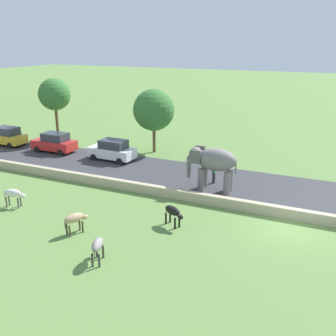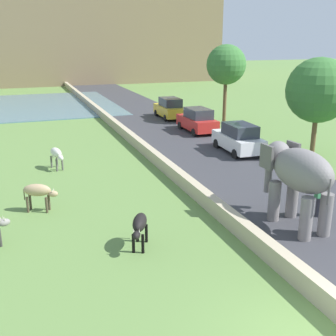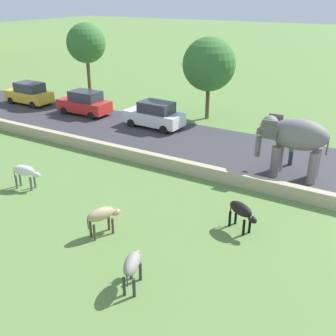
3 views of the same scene
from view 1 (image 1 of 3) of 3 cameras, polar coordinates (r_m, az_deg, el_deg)
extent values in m
plane|color=#608442|center=(22.26, 17.69, -8.46)|extent=(220.00, 220.00, 0.00)
cube|color=#38383D|center=(34.44, -15.97, 1.36)|extent=(7.00, 120.00, 0.06)
cube|color=tan|center=(30.38, -17.66, -0.51)|extent=(0.40, 110.00, 0.64)
ellipsoid|color=slate|center=(25.54, 7.14, 1.22)|extent=(1.55, 2.77, 1.50)
cylinder|color=slate|center=(25.83, 4.90, -1.87)|extent=(0.44, 0.44, 1.60)
cylinder|color=slate|center=(26.59, 5.41, -1.28)|extent=(0.44, 0.44, 1.60)
cylinder|color=slate|center=(25.44, 8.70, -2.35)|extent=(0.44, 0.44, 1.60)
cylinder|color=slate|center=(26.21, 9.10, -1.74)|extent=(0.44, 0.44, 1.60)
ellipsoid|color=slate|center=(25.84, 4.11, 1.96)|extent=(1.05, 0.95, 1.10)
cube|color=#575454|center=(25.25, 4.00, 1.65)|extent=(0.16, 0.71, 0.90)
cube|color=#575454|center=(26.35, 4.78, 2.35)|extent=(0.16, 0.71, 0.90)
cylinder|color=slate|center=(26.24, 3.08, 0.21)|extent=(0.28, 0.28, 1.50)
cone|color=silver|center=(25.89, 3.09, 1.00)|extent=(0.15, 0.56, 0.17)
cone|color=silver|center=(26.29, 3.39, 1.27)|extent=(0.15, 0.56, 0.17)
cylinder|color=#575454|center=(25.38, 10.00, 0.14)|extent=(0.08, 0.08, 0.90)
cylinder|color=#33333D|center=(27.48, 6.78, -1.49)|extent=(0.22, 0.22, 0.85)
cube|color=#388451|center=(27.25, 6.83, -0.10)|extent=(0.36, 0.22, 0.56)
sphere|color=tan|center=(27.13, 6.87, 0.68)|extent=(0.22, 0.22, 0.22)
cube|color=gold|center=(40.44, -22.84, 4.09)|extent=(1.78, 4.03, 0.80)
cube|color=#2D333D|center=(40.13, -22.77, 5.10)|extent=(1.49, 2.23, 0.70)
cylinder|color=black|center=(42.00, -23.16, 3.98)|extent=(0.19, 0.60, 0.60)
cylinder|color=black|center=(39.06, -22.34, 3.08)|extent=(0.19, 0.60, 0.60)
cylinder|color=black|center=(40.12, -20.67, 3.66)|extent=(0.19, 0.60, 0.60)
cube|color=white|center=(32.88, -8.33, 2.30)|extent=(1.85, 4.06, 0.80)
cube|color=#2D333D|center=(32.57, -8.10, 3.53)|extent=(1.53, 2.25, 0.70)
cylinder|color=black|center=(33.11, -10.94, 1.55)|extent=(0.20, 0.61, 0.60)
cylinder|color=black|center=(34.35, -9.32, 2.26)|extent=(0.20, 0.61, 0.60)
cylinder|color=black|center=(31.65, -7.18, 0.96)|extent=(0.20, 0.61, 0.60)
cylinder|color=black|center=(32.94, -5.64, 1.72)|extent=(0.20, 0.61, 0.60)
cube|color=red|center=(36.45, -16.49, 3.34)|extent=(1.75, 4.02, 0.80)
cube|color=#2D333D|center=(36.15, -16.35, 4.45)|extent=(1.47, 2.22, 0.70)
cylinder|color=black|center=(36.81, -18.79, 2.60)|extent=(0.19, 0.60, 0.60)
cylinder|color=black|center=(37.97, -17.18, 3.23)|extent=(0.19, 0.60, 0.60)
cylinder|color=black|center=(35.15, -15.63, 2.19)|extent=(0.19, 0.60, 0.60)
cylinder|color=black|center=(36.36, -14.05, 2.85)|extent=(0.19, 0.60, 0.60)
ellipsoid|color=black|center=(21.12, 0.68, -6.31)|extent=(0.87, 1.18, 0.50)
cylinder|color=black|center=(21.20, 1.68, -7.94)|extent=(0.10, 0.10, 0.65)
cylinder|color=black|center=(21.01, 1.04, -8.18)|extent=(0.10, 0.10, 0.65)
cylinder|color=black|center=(21.72, 0.32, -7.25)|extent=(0.10, 0.10, 0.65)
cylinder|color=black|center=(21.54, -0.31, -7.48)|extent=(0.10, 0.10, 0.65)
ellipsoid|color=black|center=(20.75, 1.82, -7.24)|extent=(0.39, 0.46, 0.26)
cone|color=beige|center=(20.73, 2.01, -6.75)|extent=(0.04, 0.04, 0.12)
cone|color=beige|center=(20.62, 1.64, -6.89)|extent=(0.04, 0.04, 0.12)
cylinder|color=black|center=(21.58, -0.26, -6.33)|extent=(0.04, 0.04, 0.45)
ellipsoid|color=tan|center=(20.86, -13.76, -7.21)|extent=(1.18, 0.83, 0.50)
cylinder|color=#493D2C|center=(21.39, -12.95, -8.18)|extent=(0.10, 0.10, 0.65)
cylinder|color=#493D2C|center=(21.15, -12.52, -8.47)|extent=(0.10, 0.10, 0.65)
cylinder|color=#493D2C|center=(21.07, -14.76, -8.77)|extent=(0.10, 0.10, 0.65)
cylinder|color=#493D2C|center=(20.83, -14.35, -9.07)|extent=(0.10, 0.10, 0.65)
ellipsoid|color=tan|center=(21.20, -12.24, -7.11)|extent=(0.46, 0.37, 0.26)
cone|color=beige|center=(21.20, -12.40, -6.61)|extent=(0.04, 0.04, 0.12)
cone|color=beige|center=(21.06, -12.14, -6.77)|extent=(0.04, 0.04, 0.12)
cylinder|color=#493D2C|center=(20.72, -15.01, -8.12)|extent=(0.04, 0.04, 0.45)
ellipsoid|color=silver|center=(25.27, -22.04, -3.45)|extent=(0.71, 1.18, 0.50)
cylinder|color=#595753|center=(25.41, -20.96, -4.60)|extent=(0.10, 0.10, 0.65)
cylinder|color=#595753|center=(25.16, -21.30, -4.86)|extent=(0.10, 0.10, 0.65)
cylinder|color=#595753|center=(25.79, -22.45, -4.44)|extent=(0.10, 0.10, 0.65)
cylinder|color=#595753|center=(25.55, -22.80, -4.70)|extent=(0.10, 0.10, 0.65)
ellipsoid|color=silver|center=(25.01, -20.75, -3.89)|extent=(0.34, 0.45, 0.26)
cone|color=beige|center=(25.02, -20.70, -3.45)|extent=(0.04, 0.04, 0.12)
cone|color=beige|center=(24.88, -20.90, -3.60)|extent=(0.04, 0.04, 0.12)
cylinder|color=#595753|center=(25.62, -23.02, -3.77)|extent=(0.04, 0.04, 0.45)
ellipsoid|color=gray|center=(18.13, -10.44, -11.10)|extent=(1.18, 0.79, 0.50)
cylinder|color=#373533|center=(18.77, -10.51, -12.03)|extent=(0.10, 0.10, 0.65)
cylinder|color=#373533|center=(18.70, -9.58, -12.10)|extent=(0.10, 0.10, 0.65)
cylinder|color=#373533|center=(18.14, -11.13, -13.24)|extent=(0.10, 0.10, 0.65)
cylinder|color=#373533|center=(18.06, -10.16, -13.32)|extent=(0.10, 0.10, 0.65)
ellipsoid|color=gray|center=(18.73, -9.93, -10.56)|extent=(0.46, 0.36, 0.26)
cone|color=beige|center=(18.67, -10.23, -10.09)|extent=(0.04, 0.04, 0.12)
cone|color=beige|center=(18.63, -9.69, -10.12)|extent=(0.04, 0.04, 0.12)
cylinder|color=#373533|center=(17.78, -10.84, -12.51)|extent=(0.04, 0.04, 0.45)
cylinder|color=brown|center=(34.89, -2.07, 4.42)|extent=(0.28, 0.28, 2.56)
sphere|color=#387033|center=(34.36, -2.12, 8.57)|extent=(3.68, 3.68, 3.68)
cylinder|color=brown|center=(40.31, -16.09, 6.37)|extent=(0.28, 0.28, 3.58)
sphere|color=#387033|center=(39.84, -16.46, 10.42)|extent=(3.12, 3.12, 3.12)
camera|label=2|loc=(15.15, 40.73, 2.24)|focal=44.75mm
camera|label=3|loc=(6.13, -10.29, 5.47)|focal=42.48mm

